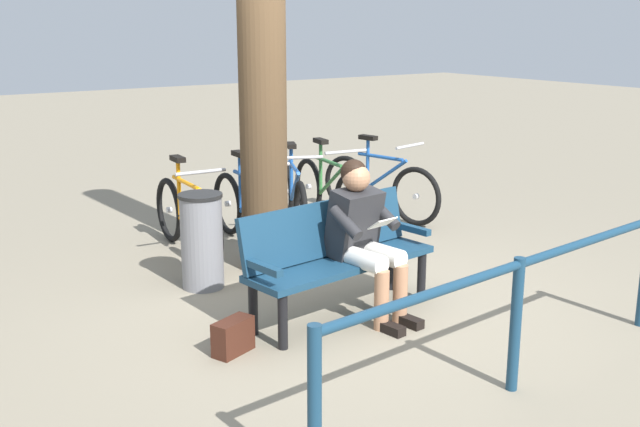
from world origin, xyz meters
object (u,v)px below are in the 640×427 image
litter_bin (202,241)px  bicycle_blue (294,199)px  handbag (233,337)px  bicycle_black (328,193)px  bicycle_silver (187,218)px  tree_trunk (262,58)px  bicycle_red (380,187)px  person_reading (364,232)px  bench (335,250)px  bicycle_green (249,211)px

litter_bin → bicycle_blue: bicycle_blue is taller
handbag → bicycle_black: bearing=-135.8°
bicycle_blue → bicycle_silver: same height
handbag → tree_trunk: (-1.12, -1.46, 1.77)m
bicycle_red → handbag: bearing=-65.9°
person_reading → bicycle_blue: size_ratio=0.77×
bicycle_blue → bench: bearing=-0.2°
bicycle_blue → bicycle_green: same height
litter_bin → bicycle_red: bearing=-160.0°
bench → bicycle_blue: (-1.00, -2.15, -0.15)m
person_reading → tree_trunk: 1.87m
handbag → bicycle_silver: (-0.72, -2.27, 0.24)m
bicycle_black → handbag: bearing=-37.4°
handbag → bicycle_blue: bicycle_blue is taller
handbag → bicycle_red: 3.91m
handbag → bicycle_green: 2.58m
tree_trunk → person_reading: bearing=91.5°
bicycle_black → person_reading: bearing=-21.0°
bicycle_black → bicycle_silver: 1.76m
bench → bicycle_black: 2.66m
person_reading → bicycle_green: size_ratio=0.71×
tree_trunk → bicycle_silver: (0.40, -0.81, -1.53)m
bicycle_red → person_reading: bearing=-53.6°
person_reading → bicycle_silver: person_reading is taller
person_reading → bicycle_green: (-0.20, -2.12, -0.31)m
tree_trunk → bicycle_green: 1.71m
bicycle_black → bench: bearing=-25.5°
bench → bicycle_black: size_ratio=0.99×
person_reading → handbag: bearing=-4.1°
bicycle_red → bicycle_blue: size_ratio=1.07×
bicycle_red → bicycle_blue: (1.14, -0.04, 0.00)m
bench → person_reading: bearing=129.7°
litter_bin → bicycle_blue: bearing=-146.8°
bench → handbag: 1.09m
tree_trunk → bicycle_blue: 1.98m
handbag → tree_trunk: 2.56m
bicycle_green → bench: bearing=-6.6°
tree_trunk → litter_bin: tree_trunk is taller
person_reading → bicycle_black: person_reading is taller
bench → litter_bin: (0.58, -1.12, -0.10)m
litter_bin → bicycle_green: bicycle_green is taller
bicycle_blue → bicycle_green: (0.65, 0.18, 0.00)m
bicycle_red → litter_bin: bearing=-82.3°
bench → tree_trunk: 1.88m
bicycle_red → bicycle_black: same height
bench → bicycle_green: (-0.35, -1.97, -0.15)m
bench → tree_trunk: tree_trunk is taller
litter_bin → bicycle_silver: bearing=-107.6°
bicycle_green → bicycle_blue: bearing=109.1°
person_reading → litter_bin: person_reading is taller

